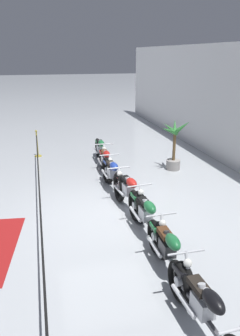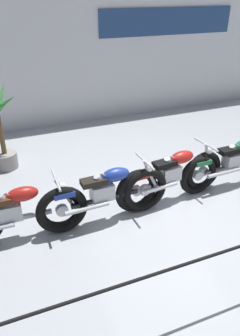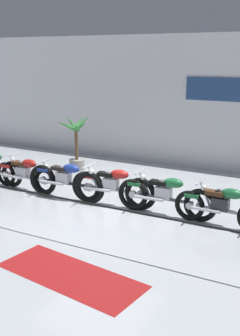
% 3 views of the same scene
% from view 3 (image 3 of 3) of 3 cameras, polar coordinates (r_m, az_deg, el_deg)
% --- Properties ---
extents(ground_plane, '(120.00, 120.00, 0.00)m').
position_cam_3_polar(ground_plane, '(9.79, -2.75, -6.18)').
color(ground_plane, '#B2B7BC').
extents(back_wall, '(28.00, 0.29, 4.20)m').
position_cam_3_polar(back_wall, '(13.83, 8.34, 8.90)').
color(back_wall, white).
rests_on(back_wall, ground).
extents(motorcycle_red_1, '(2.08, 0.62, 0.92)m').
position_cam_3_polar(motorcycle_red_1, '(11.61, -12.75, -0.74)').
color(motorcycle_red_1, black).
rests_on(motorcycle_red_1, ground).
extents(motorcycle_blue_2, '(2.23, 0.62, 0.98)m').
position_cam_3_polar(motorcycle_blue_2, '(10.68, -7.37, -1.72)').
color(motorcycle_blue_2, black).
rests_on(motorcycle_blue_2, ground).
extents(motorcycle_red_3, '(2.22, 0.62, 0.97)m').
position_cam_3_polar(motorcycle_red_3, '(10.12, -0.96, -2.58)').
color(motorcycle_red_3, black).
rests_on(motorcycle_red_3, ground).
extents(motorcycle_green_4, '(2.38, 0.62, 0.95)m').
position_cam_3_polar(motorcycle_green_4, '(9.57, 6.22, -3.76)').
color(motorcycle_green_4, black).
rests_on(motorcycle_green_4, ground).
extents(motorcycle_green_5, '(2.14, 0.62, 0.92)m').
position_cam_3_polar(motorcycle_green_5, '(9.17, 13.77, -5.07)').
color(motorcycle_green_5, black).
rests_on(motorcycle_green_5, ground).
extents(potted_palm_left_of_row, '(1.05, 1.06, 1.80)m').
position_cam_3_polar(potted_palm_left_of_row, '(13.33, -5.98, 3.49)').
color(potted_palm_left_of_row, gray).
rests_on(potted_palm_left_of_row, ground).
extents(stanchion_far_left, '(10.59, 0.28, 1.05)m').
position_cam_3_polar(stanchion_far_left, '(9.23, -15.92, -3.22)').
color(stanchion_far_left, gold).
rests_on(stanchion_far_left, ground).
extents(floor_banner, '(2.70, 1.34, 0.01)m').
position_cam_3_polar(floor_banner, '(7.26, -6.75, -14.22)').
color(floor_banner, maroon).
rests_on(floor_banner, ground).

